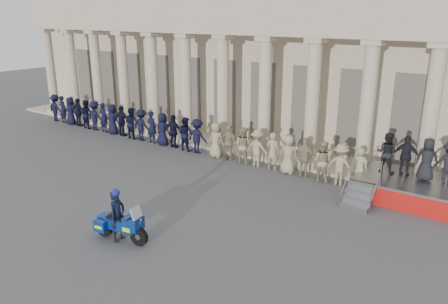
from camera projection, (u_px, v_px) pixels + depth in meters
ground at (134, 204)px, 17.59m from camera, size 90.00×90.00×0.00m
building at (301, 60)px, 27.66m from camera, size 40.00×12.50×9.00m
officer_rank at (170, 131)px, 24.82m from camera, size 22.72×0.72×1.90m
reviewing_stand at (414, 167)px, 17.67m from camera, size 4.24×4.07×2.60m
motorcycle at (121, 225)px, 14.59m from camera, size 2.13×0.97×1.37m
rider at (117, 215)px, 14.53m from camera, size 0.52×0.70×1.86m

